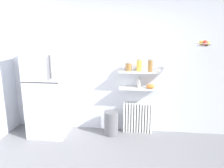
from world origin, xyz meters
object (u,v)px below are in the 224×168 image
storage_jar_1 (139,65)px  hanging_fruit_basket (205,44)px  storage_jar_0 (128,67)px  shelf_bowl (151,86)px  refrigerator (48,89)px  storage_jar_2 (150,65)px  radiator (138,118)px  vase (139,83)px  trash_bin (111,123)px

storage_jar_1 → hanging_fruit_basket: (1.04, -0.30, 0.42)m
storage_jar_0 → shelf_bowl: 0.56m
refrigerator → storage_jar_2: bearing=6.3°
refrigerator → radiator: refrigerator is taller
radiator → vase: 0.72m
refrigerator → radiator: 1.82m
storage_jar_0 → shelf_bowl: (0.42, 0.00, -0.36)m
storage_jar_1 → storage_jar_2: (0.20, -0.00, 0.00)m
shelf_bowl → hanging_fruit_basket: hanging_fruit_basket is taller
storage_jar_0 → storage_jar_1: (0.20, 0.00, 0.03)m
hanging_fruit_basket → trash_bin: bearing=174.0°
storage_jar_0 → shelf_bowl: bearing=0.0°
storage_jar_0 → storage_jar_1: 0.20m
refrigerator → hanging_fruit_basket: (2.74, -0.08, 0.86)m
storage_jar_2 → refrigerator: bearing=-173.7°
storage_jar_0 → shelf_bowl: storage_jar_0 is taller
storage_jar_2 → storage_jar_1: bearing=180.0°
refrigerator → shelf_bowl: 1.94m
vase → hanging_fruit_basket: size_ratio=0.63×
refrigerator → vase: 1.72m
trash_bin → radiator: bearing=17.9°
storage_jar_2 → shelf_bowl: (0.02, -0.00, -0.39)m
vase → storage_jar_0: bearing=180.0°
storage_jar_0 → trash_bin: size_ratio=0.36×
trash_bin → vase: bearing=14.8°
radiator → trash_bin: radiator is taller
storage_jar_2 → shelf_bowl: bearing=-0.0°
storage_jar_1 → trash_bin: (-0.51, -0.13, -1.11)m
storage_jar_1 → shelf_bowl: storage_jar_1 is taller
shelf_bowl → hanging_fruit_basket: 1.19m
storage_jar_1 → storage_jar_2: 0.20m
storage_jar_1 → hanging_fruit_basket: hanging_fruit_basket is taller
radiator → shelf_bowl: 0.70m
storage_jar_0 → hanging_fruit_basket: (1.23, -0.30, 0.45)m
refrigerator → vase: bearing=7.1°
vase → trash_bin: size_ratio=0.40×
storage_jar_1 → hanging_fruit_basket: size_ratio=0.76×
storage_jar_2 → vase: bearing=-180.0°
vase → shelf_bowl: vase is taller
shelf_bowl → refrigerator: bearing=-173.7°
refrigerator → shelf_bowl: (1.92, 0.21, 0.05)m
refrigerator → trash_bin: (1.19, 0.08, -0.67)m
hanging_fruit_basket → vase: bearing=164.0°
storage_jar_0 → trash_bin: (-0.31, -0.13, -1.08)m
refrigerator → storage_jar_0: size_ratio=10.91×
radiator → trash_bin: (-0.51, -0.16, -0.06)m
storage_jar_0 → storage_jar_2: 0.40m
refrigerator → storage_jar_0: bearing=8.0°
storage_jar_0 → storage_jar_1: storage_jar_1 is taller
shelf_bowl → hanging_fruit_basket: (0.81, -0.30, 0.81)m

